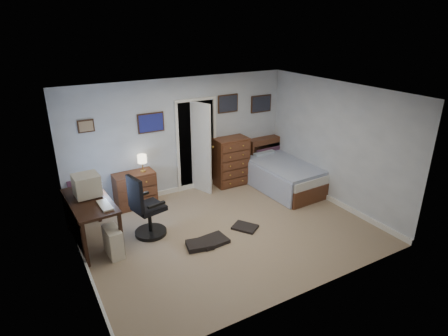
# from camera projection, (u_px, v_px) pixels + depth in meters

# --- Properties ---
(floor) EXTENTS (5.00, 4.00, 0.02)m
(floor) POSITION_uv_depth(u_px,v_px,m) (228.00, 230.00, 6.86)
(floor) COLOR tan
(floor) RESTS_ON ground
(computer_desk) EXTENTS (0.73, 1.44, 0.81)m
(computer_desk) POSITION_uv_depth(u_px,v_px,m) (84.00, 211.00, 6.22)
(computer_desk) COLOR black
(computer_desk) RESTS_ON floor
(crt_monitor) EXTENTS (0.44, 0.41, 0.39)m
(crt_monitor) POSITION_uv_depth(u_px,v_px,m) (87.00, 185.00, 6.25)
(crt_monitor) COLOR beige
(crt_monitor) RESTS_ON computer_desk
(keyboard) EXTENTS (0.19, 0.44, 0.03)m
(keyboard) POSITION_uv_depth(u_px,v_px,m) (105.00, 205.00, 5.99)
(keyboard) COLOR beige
(keyboard) RESTS_ON computer_desk
(pc_tower) EXTENTS (0.25, 0.47, 0.49)m
(pc_tower) POSITION_uv_depth(u_px,v_px,m) (113.00, 242.00, 6.06)
(pc_tower) COLOR beige
(pc_tower) RESTS_ON floor
(office_chair) EXTENTS (0.67, 0.67, 1.16)m
(office_chair) POSITION_uv_depth(u_px,v_px,m) (146.00, 213.00, 6.52)
(office_chair) COLOR black
(office_chair) RESTS_ON floor
(media_stack) EXTENTS (0.15, 0.15, 0.72)m
(media_stack) POSITION_uv_depth(u_px,v_px,m) (73.00, 198.00, 7.26)
(media_stack) COLOR maroon
(media_stack) RESTS_ON floor
(low_dresser) EXTENTS (0.83, 0.43, 0.72)m
(low_dresser) POSITION_uv_depth(u_px,v_px,m) (135.00, 190.00, 7.62)
(low_dresser) COLOR #5B2E1D
(low_dresser) RESTS_ON floor
(table_lamp) EXTENTS (0.19, 0.19, 0.35)m
(table_lamp) POSITION_uv_depth(u_px,v_px,m) (142.00, 159.00, 7.48)
(table_lamp) COLOR gold
(table_lamp) RESTS_ON low_dresser
(doorway) EXTENTS (0.96, 1.12, 2.05)m
(doorway) POSITION_uv_depth(u_px,v_px,m) (191.00, 142.00, 8.48)
(doorway) COLOR black
(doorway) RESTS_ON floor
(tall_dresser) EXTENTS (0.76, 0.45, 1.11)m
(tall_dresser) POSITION_uv_depth(u_px,v_px,m) (231.00, 161.00, 8.57)
(tall_dresser) COLOR #5B2E1D
(tall_dresser) RESTS_ON floor
(headboard_bookcase) EXTENTS (1.05, 0.32, 0.94)m
(headboard_bookcase) POSITION_uv_depth(u_px,v_px,m) (267.00, 155.00, 9.18)
(headboard_bookcase) COLOR #5B2E1D
(headboard_bookcase) RESTS_ON floor
(bed) EXTENTS (1.17, 2.07, 0.66)m
(bed) POSITION_uv_depth(u_px,v_px,m) (281.00, 175.00, 8.48)
(bed) COLOR #5B2E1D
(bed) RESTS_ON floor
(wall_posters) EXTENTS (4.38, 0.04, 0.60)m
(wall_posters) POSITION_uv_depth(u_px,v_px,m) (205.00, 111.00, 8.07)
(wall_posters) COLOR #331E11
(wall_posters) RESTS_ON floor
(floor_clutter) EXTENTS (1.50, 0.61, 0.09)m
(floor_clutter) POSITION_uv_depth(u_px,v_px,m) (215.00, 239.00, 6.50)
(floor_clutter) COLOR black
(floor_clutter) RESTS_ON floor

